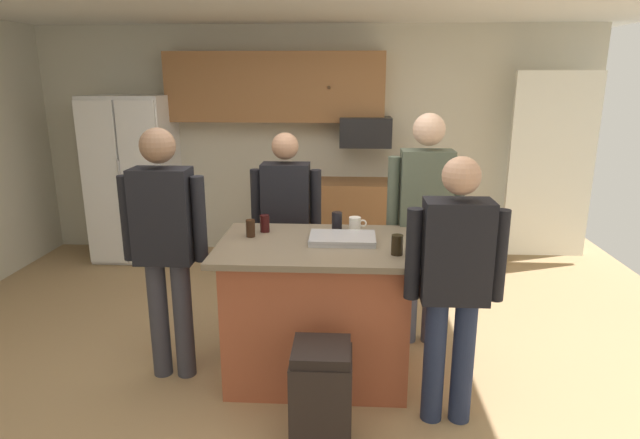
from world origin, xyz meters
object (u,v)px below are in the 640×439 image
(tumbler_amber, at_px, (265,223))
(glass_dark_ale, at_px, (337,221))
(glass_stout_tall, at_px, (251,228))
(trash_bin, at_px, (321,396))
(refrigerator, at_px, (134,178))
(microwave_over_range, at_px, (365,132))
(person_guest_right, at_px, (165,238))
(person_host_foreground, at_px, (425,214))
(mug_ceramic_white, at_px, (355,224))
(person_guest_by_door, at_px, (454,277))
(glass_pilsner, at_px, (397,245))
(kitchen_island, at_px, (318,309))
(serving_tray, at_px, (342,238))
(person_guest_left, at_px, (286,218))

(tumbler_amber, xyz_separation_m, glass_dark_ale, (0.51, 0.07, 0.01))
(glass_stout_tall, bearing_deg, trash_bin, -57.89)
(refrigerator, relative_size, glass_dark_ale, 13.96)
(microwave_over_range, xyz_separation_m, trash_bin, (-0.31, -3.29, -1.15))
(person_guest_right, distance_m, glass_stout_tall, 0.57)
(microwave_over_range, height_order, person_guest_right, person_guest_right)
(person_host_foreground, height_order, mug_ceramic_white, person_host_foreground)
(person_guest_by_door, distance_m, glass_stout_tall, 1.42)
(glass_pilsner, relative_size, trash_bin, 0.21)
(microwave_over_range, bearing_deg, person_guest_right, -117.80)
(microwave_over_range, relative_size, glass_pilsner, 4.42)
(person_guest_by_door, bearing_deg, person_host_foreground, -57.11)
(kitchen_island, distance_m, person_host_foreground, 1.09)
(trash_bin, bearing_deg, glass_dark_ale, 87.06)
(serving_tray, bearing_deg, person_guest_left, 122.46)
(person_guest_right, bearing_deg, mug_ceramic_white, 12.73)
(person_host_foreground, distance_m, glass_dark_ale, 0.69)
(person_guest_by_door, bearing_deg, microwave_over_range, -51.18)
(glass_dark_ale, distance_m, serving_tray, 0.28)
(trash_bin, bearing_deg, tumbler_amber, 115.03)
(kitchen_island, height_order, serving_tray, serving_tray)
(trash_bin, bearing_deg, person_host_foreground, 60.79)
(person_guest_left, bearing_deg, person_guest_right, -61.17)
(person_guest_left, relative_size, trash_bin, 2.66)
(glass_stout_tall, bearing_deg, tumbler_amber, 57.63)
(person_host_foreground, relative_size, tumbler_amber, 14.68)
(glass_stout_tall, bearing_deg, mug_ceramic_white, 15.15)
(person_guest_left, distance_m, tumbler_amber, 0.55)
(tumbler_amber, distance_m, glass_dark_ale, 0.52)
(refrigerator, relative_size, kitchen_island, 1.39)
(person_host_foreground, height_order, tumbler_amber, person_host_foreground)
(person_host_foreground, xyz_separation_m, glass_pilsner, (-0.27, -0.74, -0.01))
(refrigerator, height_order, trash_bin, refrigerator)
(serving_tray, bearing_deg, glass_dark_ale, 99.32)
(glass_pilsner, distance_m, glass_dark_ale, 0.65)
(microwave_over_range, bearing_deg, mug_ceramic_white, -93.05)
(serving_tray, bearing_deg, refrigerator, 135.05)
(person_guest_right, xyz_separation_m, person_guest_left, (0.71, 0.85, -0.08))
(microwave_over_range, height_order, glass_stout_tall, microwave_over_range)
(refrigerator, bearing_deg, person_guest_by_door, -43.70)
(kitchen_island, distance_m, serving_tray, 0.53)
(mug_ceramic_white, distance_m, trash_bin, 1.29)
(kitchen_island, xyz_separation_m, trash_bin, (0.07, -0.74, -0.19))
(kitchen_island, relative_size, glass_pilsner, 10.45)
(refrigerator, xyz_separation_m, mug_ceramic_white, (2.48, -2.12, 0.10))
(refrigerator, height_order, microwave_over_range, refrigerator)
(person_guest_left, relative_size, person_host_foreground, 0.90)
(microwave_over_range, relative_size, trash_bin, 0.92)
(person_guest_by_door, xyz_separation_m, glass_pilsner, (-0.31, 0.27, 0.10))
(kitchen_island, distance_m, glass_pilsner, 0.77)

